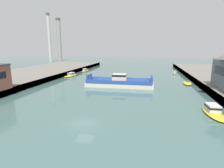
{
  "coord_description": "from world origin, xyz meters",
  "views": [
    {
      "loc": [
        9.24,
        -23.23,
        11.03
      ],
      "look_at": [
        0.0,
        20.05,
        2.0
      ],
      "focal_mm": 28.27,
      "sensor_mm": 36.0,
      "label": 1
    }
  ],
  "objects_px": {
    "moored_boat_near_right": "(71,75)",
    "moored_boat_far_left": "(85,70)",
    "chain_ferry": "(119,83)",
    "moored_boat_near_left": "(175,72)",
    "moored_boat_mid_right": "(213,111)",
    "smokestack_distant_b": "(59,39)",
    "smokestack_distant_a": "(49,36)",
    "moored_boat_mid_left": "(187,83)"
  },
  "relations": [
    {
      "from": "moored_boat_near_right",
      "to": "moored_boat_far_left",
      "type": "xyz_separation_m",
      "value": [
        0.32,
        15.51,
        -0.03
      ]
    },
    {
      "from": "chain_ferry",
      "to": "moored_boat_far_left",
      "type": "distance_m",
      "value": 37.01
    },
    {
      "from": "moored_boat_near_left",
      "to": "moored_boat_mid_right",
      "type": "bearing_deg",
      "value": -90.19
    },
    {
      "from": "moored_boat_near_right",
      "to": "moored_boat_far_left",
      "type": "relative_size",
      "value": 1.11
    },
    {
      "from": "chain_ferry",
      "to": "smokestack_distant_b",
      "type": "bearing_deg",
      "value": 126.45
    },
    {
      "from": "smokestack_distant_a",
      "to": "moored_boat_mid_left",
      "type": "bearing_deg",
      "value": -39.72
    },
    {
      "from": "smokestack_distant_a",
      "to": "smokestack_distant_b",
      "type": "height_order",
      "value": "smokestack_distant_a"
    },
    {
      "from": "moored_boat_far_left",
      "to": "smokestack_distant_b",
      "type": "relative_size",
      "value": 0.21
    },
    {
      "from": "moored_boat_mid_right",
      "to": "chain_ferry",
      "type": "bearing_deg",
      "value": 136.23
    },
    {
      "from": "moored_boat_near_right",
      "to": "moored_boat_mid_left",
      "type": "bearing_deg",
      "value": -8.56
    },
    {
      "from": "moored_boat_near_left",
      "to": "moored_boat_near_right",
      "type": "xyz_separation_m",
      "value": [
        -41.6,
        -17.28,
        0.13
      ]
    },
    {
      "from": "moored_boat_near_left",
      "to": "moored_boat_mid_left",
      "type": "xyz_separation_m",
      "value": [
        0.8,
        -23.67,
        -0.11
      ]
    },
    {
      "from": "moored_boat_near_right",
      "to": "smokestack_distant_a",
      "type": "height_order",
      "value": "smokestack_distant_a"
    },
    {
      "from": "moored_boat_far_left",
      "to": "smokestack_distant_a",
      "type": "height_order",
      "value": "smokestack_distant_a"
    },
    {
      "from": "chain_ferry",
      "to": "moored_boat_far_left",
      "type": "height_order",
      "value": "chain_ferry"
    },
    {
      "from": "moored_boat_mid_left",
      "to": "smokestack_distant_b",
      "type": "distance_m",
      "value": 124.14
    },
    {
      "from": "moored_boat_near_right",
      "to": "smokestack_distant_b",
      "type": "relative_size",
      "value": 0.23
    },
    {
      "from": "moored_boat_far_left",
      "to": "smokestack_distant_b",
      "type": "height_order",
      "value": "smokestack_distant_b"
    },
    {
      "from": "smokestack_distant_a",
      "to": "smokestack_distant_b",
      "type": "xyz_separation_m",
      "value": [
        5.17,
        6.63,
        -1.52
      ]
    },
    {
      "from": "moored_boat_far_left",
      "to": "moored_boat_mid_right",
      "type": "bearing_deg",
      "value": -49.68
    },
    {
      "from": "moored_boat_near_left",
      "to": "moored_boat_mid_left",
      "type": "bearing_deg",
      "value": -88.07
    },
    {
      "from": "moored_boat_mid_left",
      "to": "smokestack_distant_a",
      "type": "distance_m",
      "value": 123.84
    },
    {
      "from": "moored_boat_near_right",
      "to": "smokestack_distant_b",
      "type": "xyz_separation_m",
      "value": [
        -46.41,
        78.34,
        18.38
      ]
    },
    {
      "from": "chain_ferry",
      "to": "moored_boat_mid_left",
      "type": "distance_m",
      "value": 21.85
    },
    {
      "from": "moored_boat_near_left",
      "to": "moored_boat_far_left",
      "type": "height_order",
      "value": "moored_boat_far_left"
    },
    {
      "from": "moored_boat_mid_right",
      "to": "moored_boat_far_left",
      "type": "height_order",
      "value": "moored_boat_mid_right"
    },
    {
      "from": "chain_ferry",
      "to": "smokestack_distant_a",
      "type": "bearing_deg",
      "value": 130.54
    },
    {
      "from": "chain_ferry",
      "to": "moored_boat_near_right",
      "type": "xyz_separation_m",
      "value": [
        -22.09,
        14.41,
        -0.57
      ]
    },
    {
      "from": "moored_boat_mid_right",
      "to": "smokestack_distant_b",
      "type": "bearing_deg",
      "value": 128.29
    },
    {
      "from": "moored_boat_mid_left",
      "to": "moored_boat_mid_right",
      "type": "relative_size",
      "value": 0.93
    },
    {
      "from": "moored_boat_far_left",
      "to": "moored_boat_near_right",
      "type": "bearing_deg",
      "value": -91.18
    },
    {
      "from": "smokestack_distant_b",
      "to": "moored_boat_mid_left",
      "type": "bearing_deg",
      "value": -43.65
    },
    {
      "from": "moored_boat_mid_left",
      "to": "moored_boat_mid_right",
      "type": "bearing_deg",
      "value": -92.08
    },
    {
      "from": "chain_ferry",
      "to": "moored_boat_near_left",
      "type": "xyz_separation_m",
      "value": [
        19.51,
        31.7,
        -0.7
      ]
    },
    {
      "from": "moored_boat_near_left",
      "to": "smokestack_distant_a",
      "type": "height_order",
      "value": "smokestack_distant_a"
    },
    {
      "from": "moored_boat_near_left",
      "to": "moored_boat_mid_left",
      "type": "distance_m",
      "value": 23.68
    },
    {
      "from": "chain_ferry",
      "to": "moored_boat_mid_left",
      "type": "height_order",
      "value": "chain_ferry"
    },
    {
      "from": "moored_boat_far_left",
      "to": "moored_boat_mid_left",
      "type": "bearing_deg",
      "value": -27.49
    },
    {
      "from": "chain_ferry",
      "to": "moored_boat_far_left",
      "type": "relative_size",
      "value": 2.63
    },
    {
      "from": "moored_boat_near_left",
      "to": "moored_boat_near_right",
      "type": "distance_m",
      "value": 45.05
    },
    {
      "from": "moored_boat_mid_left",
      "to": "smokestack_distant_b",
      "type": "relative_size",
      "value": 0.2
    },
    {
      "from": "moored_boat_near_right",
      "to": "moored_boat_far_left",
      "type": "bearing_deg",
      "value": 88.82
    }
  ]
}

